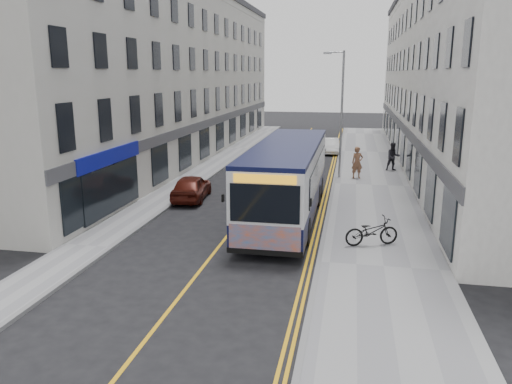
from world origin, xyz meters
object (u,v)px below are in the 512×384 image
at_px(streetlamp, 340,110).
at_px(city_bus, 287,178).
at_px(bicycle, 372,231).
at_px(car_white, 331,146).
at_px(pedestrian_far, 393,157).
at_px(pedestrian_near, 357,163).
at_px(car_maroon, 191,187).

bearing_deg(streetlamp, city_bus, -102.32).
height_order(bicycle, car_white, car_white).
bearing_deg(city_bus, pedestrian_far, 65.38).
xyz_separation_m(streetlamp, car_white, (-0.97, 10.51, -3.76)).
height_order(city_bus, bicycle, city_bus).
height_order(streetlamp, pedestrian_near, streetlamp).
bearing_deg(city_bus, streetlamp, 77.68).
bearing_deg(pedestrian_near, car_white, 83.40).
height_order(bicycle, car_maroon, car_maroon).
bearing_deg(car_white, city_bus, -100.65).
bearing_deg(bicycle, city_bus, 25.96).
xyz_separation_m(pedestrian_near, car_maroon, (-8.75, -6.86, -0.44)).
relative_size(city_bus, car_white, 3.21).
bearing_deg(car_white, pedestrian_far, -66.46).
relative_size(city_bus, bicycle, 5.68).
relative_size(bicycle, car_maroon, 0.53).
xyz_separation_m(pedestrian_far, car_white, (-4.58, 7.62, -0.46)).
distance_m(streetlamp, city_bus, 10.05).
distance_m(streetlamp, car_maroon, 11.00).
bearing_deg(pedestrian_far, car_maroon, -148.90).
relative_size(streetlamp, pedestrian_far, 4.18).
distance_m(pedestrian_far, car_white, 8.90).
height_order(pedestrian_far, car_white, pedestrian_far).
xyz_separation_m(city_bus, bicycle, (3.78, -3.56, -1.24)).
bearing_deg(car_white, streetlamp, -92.20).
bearing_deg(car_maroon, pedestrian_far, -143.67).
relative_size(streetlamp, bicycle, 3.75).
bearing_deg(car_maroon, car_white, -115.96).
distance_m(city_bus, car_maroon, 6.14).
xyz_separation_m(streetlamp, car_maroon, (-7.57, -7.07, -3.70)).
xyz_separation_m(bicycle, car_maroon, (-9.27, 6.01, 0.00)).
bearing_deg(car_white, bicycle, -91.01).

